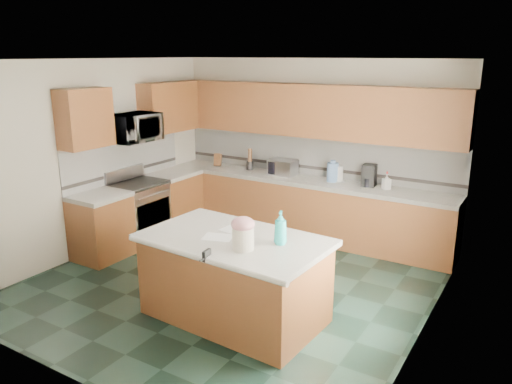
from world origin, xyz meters
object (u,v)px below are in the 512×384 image
Objects in this scene: island_base at (235,280)px; coffee_maker at (369,175)px; island_top at (234,240)px; soap_bottle_island at (281,228)px; knife_block at (218,160)px; treat_jar at (243,238)px; toaster_oven at (283,167)px.

coffee_maker reaches higher than island_base.
coffee_maker is at bearing 82.92° from island_top.
island_base is 0.46m from island_top.
soap_bottle_island reaches higher than knife_block.
knife_block is (-2.64, 2.62, -0.07)m from soap_bottle_island.
treat_jar is at bearing -100.58° from coffee_maker.
treat_jar is at bearing -69.82° from knife_block.
island_top is 3.45m from knife_block.
knife_block is at bearing -179.05° from toaster_oven.
knife_block is at bearing 119.49° from soap_bottle_island.
coffee_maker is at bearing -18.39° from knife_block.
island_top reaches higher than island_base.
treat_jar is (0.26, -0.23, 0.60)m from island_base.
soap_bottle_island is at bearing 48.50° from treat_jar.
coffee_maker is (1.39, 0.03, 0.04)m from toaster_oven.
soap_bottle_island reaches higher than island_base.
coffee_maker is (0.50, 2.74, 0.65)m from island_base.
knife_block is at bearing 131.63° from island_base.
island_top is at bearing -70.88° from toaster_oven.
treat_jar reaches higher than knife_block.
coffee_maker reaches higher than knife_block.
island_base is 5.76× the size of coffee_maker.
island_base is at bearing -70.73° from knife_block.
toaster_oven is (1.25, 0.00, 0.02)m from knife_block.
soap_bottle_island is at bearing -63.85° from knife_block.
island_top is at bearing 0.00° from island_base.
island_top is at bearing -70.73° from knife_block.
knife_block is 0.66× the size of coffee_maker.
toaster_oven reaches higher than treat_jar.
toaster_oven is at bearing 111.49° from island_base.
island_top is (0.00, 0.00, 0.46)m from island_base.
island_base is 5.32× the size of soap_bottle_island.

